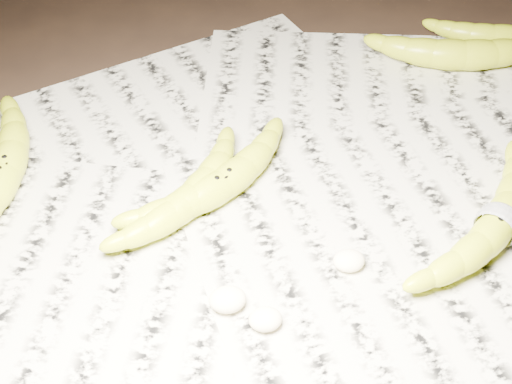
{
  "coord_description": "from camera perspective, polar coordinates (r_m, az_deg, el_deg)",
  "views": [
    {
      "loc": [
        -0.1,
        -0.5,
        0.57
      ],
      "look_at": [
        -0.02,
        0.01,
        0.05
      ],
      "focal_mm": 50.0,
      "sensor_mm": 36.0,
      "label": 1
    }
  ],
  "objects": [
    {
      "name": "ground",
      "position": [
        0.76,
        1.97,
        -3.02
      ],
      "size": [
        3.0,
        3.0,
        0.0
      ],
      "primitive_type": "plane",
      "color": "black",
      "rests_on": "ground"
    },
    {
      "name": "newspaper_patch",
      "position": [
        0.79,
        3.51,
        -0.75
      ],
      "size": [
        0.9,
        0.7,
        0.01
      ],
      "primitive_type": "cube",
      "color": "#BBB7A0",
      "rests_on": "ground"
    },
    {
      "name": "banana_left_a",
      "position": [
        0.83,
        -19.58,
        1.5
      ],
      "size": [
        0.11,
        0.24,
        0.04
      ],
      "primitive_type": null,
      "rotation": [
        0.0,
        0.0,
        1.36
      ],
      "color": "#BCD11A",
      "rests_on": "newspaper_patch"
    },
    {
      "name": "banana_left_b",
      "position": [
        0.77,
        -5.06,
        -0.14
      ],
      "size": [
        0.17,
        0.18,
        0.04
      ],
      "primitive_type": null,
      "rotation": [
        0.0,
        0.0,
        0.84
      ],
      "color": "#BCD11A",
      "rests_on": "newspaper_patch"
    },
    {
      "name": "banana_center",
      "position": [
        0.77,
        -2.73,
        0.79
      ],
      "size": [
        0.2,
        0.17,
        0.04
      ],
      "primitive_type": null,
      "rotation": [
        0.0,
        0.0,
        0.62
      ],
      "color": "#BCD11A",
      "rests_on": "newspaper_patch"
    },
    {
      "name": "banana_taped",
      "position": [
        0.77,
        18.85,
        -2.31
      ],
      "size": [
        0.2,
        0.2,
        0.04
      ],
      "primitive_type": null,
      "rotation": [
        0.0,
        0.0,
        0.78
      ],
      "color": "#BCD11A",
      "rests_on": "newspaper_patch"
    },
    {
      "name": "banana_upper_a",
      "position": [
        1.0,
        16.27,
        10.67
      ],
      "size": [
        0.22,
        0.1,
        0.04
      ],
      "primitive_type": null,
      "rotation": [
        0.0,
        0.0,
        -0.16
      ],
      "color": "#BCD11A",
      "rests_on": "newspaper_patch"
    },
    {
      "name": "banana_upper_b",
      "position": [
        1.06,
        18.44,
        11.97
      ],
      "size": [
        0.16,
        0.08,
        0.03
      ],
      "primitive_type": null,
      "rotation": [
        0.0,
        0.0,
        -0.22
      ],
      "color": "#BCD11A",
      "rests_on": "newspaper_patch"
    },
    {
      "name": "measuring_tape",
      "position": [
        0.77,
        18.85,
        -2.31
      ],
      "size": [
        0.04,
        0.04,
        0.05
      ],
      "primitive_type": "torus",
      "rotation": [
        0.0,
        1.57,
        0.78
      ],
      "color": "white",
      "rests_on": "newspaper_patch"
    },
    {
      "name": "flesh_chunk_a",
      "position": [
        0.68,
        -2.3,
        -8.39
      ],
      "size": [
        0.04,
        0.03,
        0.02
      ],
      "primitive_type": "ellipsoid",
      "color": "#FFF1C5",
      "rests_on": "newspaper_patch"
    },
    {
      "name": "flesh_chunk_b",
      "position": [
        0.67,
        0.76,
        -9.96
      ],
      "size": [
        0.03,
        0.03,
        0.02
      ],
      "primitive_type": "ellipsoid",
      "color": "#FFF1C5",
      "rests_on": "newspaper_patch"
    },
    {
      "name": "flesh_chunk_c",
      "position": [
        0.72,
        7.48,
        -5.27
      ],
      "size": [
        0.03,
        0.03,
        0.02
      ],
      "primitive_type": "ellipsoid",
      "color": "#FFF1C5",
      "rests_on": "newspaper_patch"
    }
  ]
}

